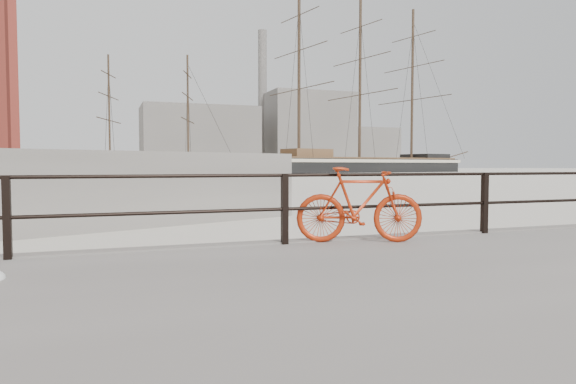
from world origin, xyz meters
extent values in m
plane|color=white|center=(0.00, 0.00, 0.00)|extent=(400.00, 400.00, 0.00)
imported|color=#AC280B|center=(-2.43, -0.37, 0.90)|extent=(1.80, 0.88, 1.10)
cube|color=gray|center=(20.00, 140.00, 9.00)|extent=(32.00, 18.00, 18.00)
cube|color=gray|center=(55.00, 145.00, 12.00)|extent=(26.00, 20.00, 24.00)
cube|color=gray|center=(78.00, 150.00, 7.00)|extent=(20.00, 16.00, 14.00)
cylinder|color=gray|center=(42.00, 150.00, 22.00)|extent=(2.80, 2.80, 44.00)
camera|label=1|loc=(-5.91, -6.99, 1.47)|focal=32.00mm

